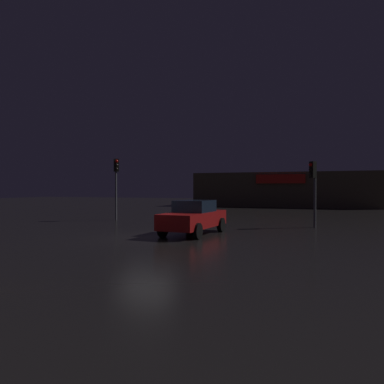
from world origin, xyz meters
The scene contains 5 objects.
ground_plane centered at (0.00, 0.00, 0.00)m, with size 120.00×120.00×0.00m, color black.
store_building centered at (2.20, 31.25, 2.02)m, with size 20.87×7.19×4.03m.
traffic_signal_main centered at (-6.17, 7.30, 3.10)m, with size 0.41×0.43×4.21m.
traffic_signal_opposite centered at (6.68, 7.13, 2.64)m, with size 0.42×0.42×3.69m.
car_near centered at (1.50, 1.96, 0.82)m, with size 2.14×4.65×1.62m.
Camera 1 is at (7.71, -14.65, 2.21)m, focal length 34.85 mm.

